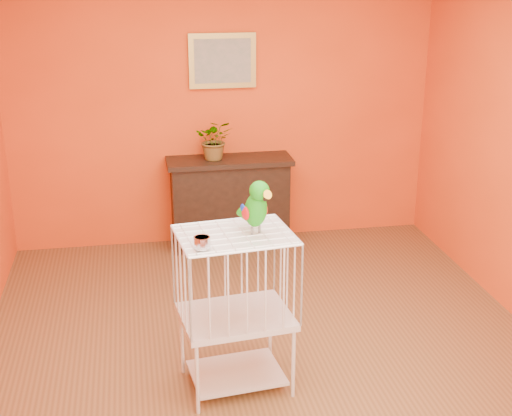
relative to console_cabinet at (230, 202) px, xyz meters
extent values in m
plane|color=brown|center=(-0.03, -2.04, -0.44)|extent=(4.50, 4.50, 0.00)
plane|color=#E94C15|center=(-0.03, 0.21, 0.86)|extent=(4.00, 0.00, 4.00)
plane|color=#E94C15|center=(-0.03, -4.29, 0.86)|extent=(4.00, 0.00, 4.00)
cube|color=black|center=(0.00, 0.00, -0.02)|extent=(1.10, 0.37, 0.82)
cube|color=black|center=(0.00, 0.00, 0.41)|extent=(1.17, 0.42, 0.05)
cube|color=black|center=(0.00, -0.16, -0.02)|extent=(0.77, 0.02, 0.41)
cube|color=#521722|center=(-0.23, -0.04, -0.12)|extent=(0.05, 0.16, 0.26)
cube|color=#3D4E27|center=(-0.15, -0.04, -0.12)|extent=(0.05, 0.16, 0.26)
cube|color=#521722|center=(-0.07, -0.04, -0.12)|extent=(0.05, 0.16, 0.26)
cube|color=#3D4E27|center=(0.02, -0.04, -0.12)|extent=(0.05, 0.16, 0.26)
cube|color=#521722|center=(0.11, -0.04, -0.12)|extent=(0.05, 0.16, 0.26)
imported|color=#26722D|center=(-0.13, -0.01, 0.58)|extent=(0.39, 0.43, 0.29)
cube|color=#A98D3C|center=(-0.03, 0.18, 1.31)|extent=(0.62, 0.03, 0.50)
cube|color=gray|center=(-0.03, 0.16, 1.31)|extent=(0.52, 0.01, 0.40)
cube|color=silver|center=(-0.30, -2.38, -0.35)|extent=(0.63, 0.51, 0.02)
cube|color=silver|center=(-0.30, -2.38, 0.06)|extent=(0.74, 0.60, 0.04)
cube|color=silver|center=(-0.30, -2.38, 0.62)|extent=(0.74, 0.60, 0.01)
cylinder|color=silver|center=(-0.58, -2.65, -0.20)|extent=(0.03, 0.03, 0.47)
cylinder|color=silver|center=(0.03, -2.58, -0.20)|extent=(0.03, 0.03, 0.47)
cylinder|color=silver|center=(-0.64, -2.18, -0.20)|extent=(0.03, 0.03, 0.47)
cylinder|color=silver|center=(-0.02, -2.10, -0.20)|extent=(0.03, 0.03, 0.47)
cylinder|color=silver|center=(-0.52, -2.57, 0.66)|extent=(0.10, 0.10, 0.07)
cylinder|color=#59544C|center=(-0.20, -2.39, 0.65)|extent=(0.02, 0.02, 0.05)
cylinder|color=#59544C|center=(-0.15, -2.37, 0.65)|extent=(0.02, 0.02, 0.05)
ellipsoid|color=#178B0C|center=(-0.17, -2.38, 0.78)|extent=(0.20, 0.23, 0.25)
ellipsoid|color=#178B0C|center=(-0.16, -2.42, 0.91)|extent=(0.16, 0.17, 0.12)
cone|color=orange|center=(-0.13, -2.47, 0.89)|extent=(0.09, 0.10, 0.08)
cone|color=black|center=(-0.14, -2.46, 0.87)|extent=(0.04, 0.04, 0.03)
sphere|color=black|center=(-0.19, -2.45, 0.92)|extent=(0.02, 0.02, 0.02)
sphere|color=black|center=(-0.11, -2.42, 0.92)|extent=(0.02, 0.02, 0.02)
ellipsoid|color=#A50C0C|center=(-0.24, -2.40, 0.76)|extent=(0.06, 0.08, 0.09)
ellipsoid|color=navy|center=(-0.12, -2.34, 0.76)|extent=(0.06, 0.08, 0.09)
cone|color=#178B0C|center=(-0.21, -2.31, 0.69)|extent=(0.14, 0.19, 0.13)
camera|label=1|loc=(-0.89, -6.36, 2.23)|focal=50.00mm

